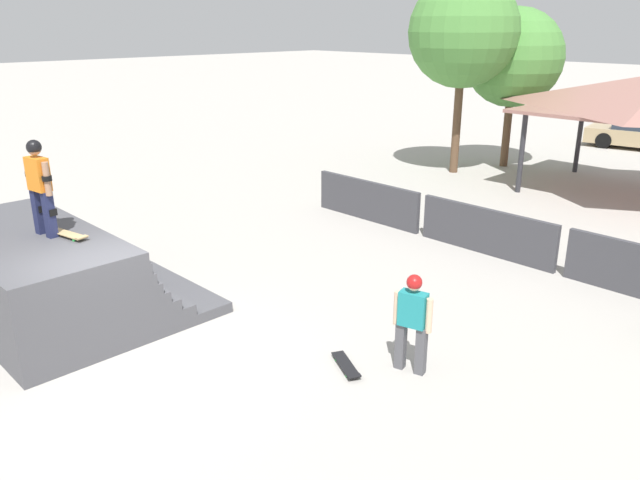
# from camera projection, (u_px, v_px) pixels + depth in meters

# --- Properties ---
(ground_plane) EXTENTS (160.00, 160.00, 0.00)m
(ground_plane) POSITION_uv_depth(u_px,v_px,m) (135.00, 354.00, 9.91)
(ground_plane) COLOR #ADA8A0
(quarter_pipe_ramp) EXTENTS (4.57, 3.69, 1.56)m
(quarter_pipe_ramp) POSITION_uv_depth(u_px,v_px,m) (48.00, 276.00, 11.12)
(quarter_pipe_ramp) COLOR #4C4C51
(quarter_pipe_ramp) RESTS_ON ground
(skater_on_deck) EXTENTS (0.70, 0.27, 1.63)m
(skater_on_deck) POSITION_uv_depth(u_px,v_px,m) (39.00, 181.00, 10.31)
(skater_on_deck) COLOR #1E2347
(skater_on_deck) RESTS_ON quarter_pipe_ramp
(skateboard_on_deck) EXTENTS (0.86, 0.36, 0.09)m
(skateboard_on_deck) POSITION_uv_depth(u_px,v_px,m) (69.00, 234.00, 10.47)
(skateboard_on_deck) COLOR green
(skateboard_on_deck) RESTS_ON quarter_pipe_ramp
(bystander_walking) EXTENTS (0.61, 0.30, 1.56)m
(bystander_walking) POSITION_uv_depth(u_px,v_px,m) (413.00, 315.00, 9.15)
(bystander_walking) COLOR #4C4C51
(bystander_walking) RESTS_ON ground
(skateboard_on_ground) EXTENTS (0.82, 0.55, 0.09)m
(skateboard_on_ground) POSITION_uv_depth(u_px,v_px,m) (346.00, 366.00, 9.46)
(skateboard_on_ground) COLOR green
(skateboard_on_ground) RESTS_ON ground
(barrier_fence) EXTENTS (10.57, 0.12, 1.05)m
(barrier_fence) POSITION_uv_depth(u_px,v_px,m) (486.00, 231.00, 14.06)
(barrier_fence) COLOR #3D3D42
(barrier_fence) RESTS_ON ground
(tree_beside_pavilion) EXTENTS (3.39, 3.39, 5.52)m
(tree_beside_pavilion) POSITION_uv_depth(u_px,v_px,m) (514.00, 58.00, 21.63)
(tree_beside_pavilion) COLOR brown
(tree_beside_pavilion) RESTS_ON ground
(tree_far_back) EXTENTS (3.63, 3.63, 6.50)m
(tree_far_back) POSITION_uv_depth(u_px,v_px,m) (463.00, 32.00, 20.40)
(tree_far_back) COLOR brown
(tree_far_back) RESTS_ON ground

